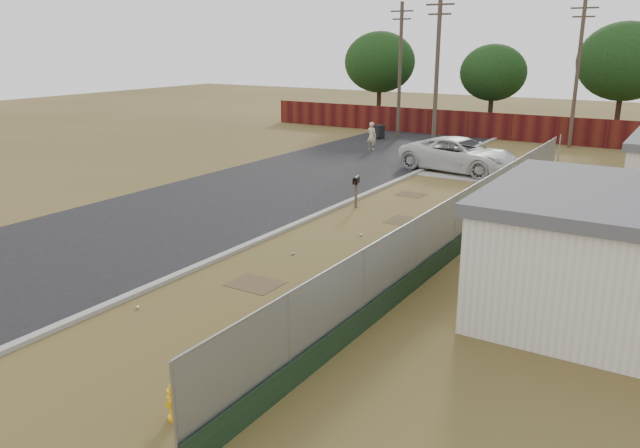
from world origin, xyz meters
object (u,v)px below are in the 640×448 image
Objects in this scene: mailbox at (356,183)px; pickup_truck at (460,155)px; fire_hydrant at (175,401)px; pedestrian at (372,136)px; trash_bin at (379,132)px.

pickup_truck is (1.06, 9.29, -0.16)m from mailbox.
pickup_truck is (-3.27, 23.92, 0.50)m from fire_hydrant.
pickup_truck is 3.54× the size of pedestrian.
pedestrian is (-6.86, 3.37, 0.01)m from pickup_truck.
pedestrian reaches higher than fire_hydrant.
mailbox is 9.35m from pickup_truck.
pedestrian is at bearing 110.36° from fire_hydrant.
pedestrian reaches higher than pickup_truck.
fire_hydrant is at bearing -73.51° from mailbox.
mailbox is 18.76m from trash_bin.
fire_hydrant is at bearing 115.39° from pedestrian.
pickup_truck is at bearing 158.89° from pedestrian.
mailbox is 13.92m from pedestrian.
pedestrian is (-5.80, 12.65, -0.15)m from mailbox.
mailbox is at bearing 119.64° from pedestrian.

